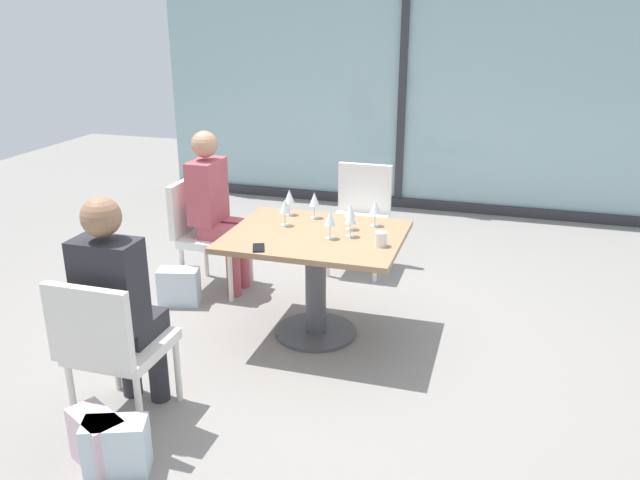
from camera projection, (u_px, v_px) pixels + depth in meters
ground_plane at (316, 333)px, 4.46m from camera, size 12.00×12.00×0.00m
window_wall_backdrop at (403, 97)px, 6.93m from camera, size 5.49×0.10×2.70m
dining_table_main at (316, 261)px, 4.28m from camera, size 1.13×0.92×0.73m
chair_front_left at (110, 342)px, 3.32m from camera, size 0.46×0.50×0.87m
chair_far_left at (204, 228)px, 5.04m from camera, size 0.50×0.46×0.87m
chair_near_window at (360, 211)px, 5.46m from camera, size 0.46×0.51×0.87m
person_front_left at (118, 298)px, 3.35m from camera, size 0.34×0.39×1.26m
person_far_left at (215, 204)px, 4.94m from camera, size 0.39×0.34×1.26m
wine_glass_0 at (350, 210)px, 4.25m from camera, size 0.07×0.07×0.18m
wine_glass_1 at (314, 200)px, 4.48m from camera, size 0.07×0.07×0.18m
wine_glass_2 at (289, 197)px, 4.55m from camera, size 0.07×0.07×0.18m
wine_glass_3 at (375, 207)px, 4.32m from camera, size 0.07×0.07×0.18m
wine_glass_4 at (350, 217)px, 4.11m from camera, size 0.07×0.07×0.18m
wine_glass_5 at (285, 207)px, 4.32m from camera, size 0.07×0.07×0.18m
wine_glass_6 at (330, 219)px, 4.08m from camera, size 0.07×0.07×0.18m
coffee_cup at (381, 239)px, 3.98m from camera, size 0.08×0.08×0.09m
cell_phone_on_table at (259, 248)px, 3.95m from camera, size 0.12×0.16×0.01m
handbag_0 at (97, 440)px, 3.14m from camera, size 0.34×0.28×0.28m
handbag_1 at (179, 287)px, 4.86m from camera, size 0.33×0.23×0.28m
handbag_2 at (116, 447)px, 3.09m from camera, size 0.34×0.26×0.28m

